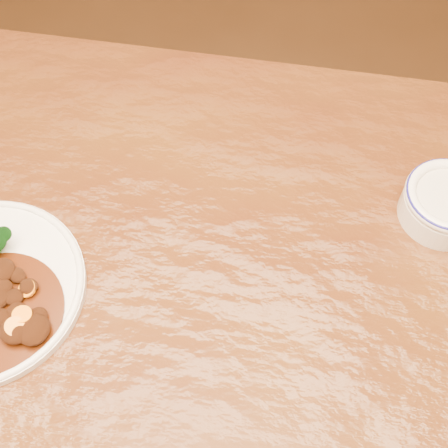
# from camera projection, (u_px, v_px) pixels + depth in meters

# --- Properties ---
(dining_table) EXTENTS (1.56, 1.00, 0.75)m
(dining_table) POSITION_uv_depth(u_px,v_px,m) (170.00, 365.00, 0.75)
(dining_table) COLOR #502C0E
(dining_table) RESTS_ON ground
(dip_bowl) EXTENTS (0.11, 0.11, 0.05)m
(dip_bowl) POSITION_uv_depth(u_px,v_px,m) (446.00, 202.00, 0.75)
(dip_bowl) COLOR white
(dip_bowl) RESTS_ON dining_table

